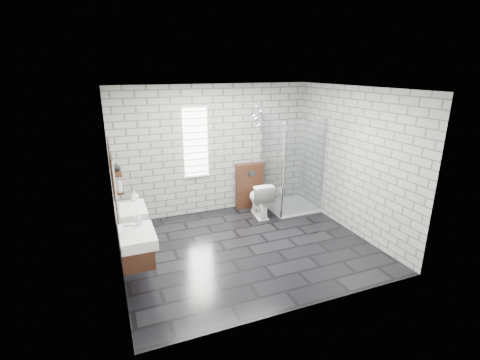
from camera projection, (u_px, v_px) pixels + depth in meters
floor at (247, 246)px, 6.14m from camera, size 4.20×3.60×0.02m
ceiling at (248, 88)px, 5.30m from camera, size 4.20×3.60×0.02m
wall_back at (214, 150)px, 7.32m from camera, size 4.20×0.02×2.70m
wall_front at (307, 214)px, 4.12m from camera, size 4.20×0.02×2.70m
wall_left at (112, 189)px, 4.97m from camera, size 0.02×3.60×2.70m
wall_right at (352, 161)px, 6.46m from camera, size 0.02×3.60×2.70m
vanity_left at (134, 239)px, 4.78m from camera, size 0.47×0.70×1.57m
vanity_right at (128, 213)px, 5.62m from camera, size 0.47×0.70×1.57m
shelf_lower at (119, 191)px, 4.97m from camera, size 0.14×0.30×0.03m
shelf_upper at (117, 174)px, 4.89m from camera, size 0.14×0.30×0.03m
window at (196, 142)px, 7.09m from camera, size 0.56×0.05×1.48m
cistern_panel at (249, 185)px, 7.75m from camera, size 0.60×0.20×1.00m
flush_plate at (251, 174)px, 7.57m from camera, size 0.18×0.01×0.12m
shower_enclosure at (290, 188)px, 7.56m from camera, size 1.00×1.00×2.03m
pendant_cluster at (257, 115)px, 6.98m from camera, size 0.27×0.26×0.86m
toilet at (260, 199)px, 7.30m from camera, size 0.50×0.78×0.76m
soap_bottle_a at (139, 219)px, 4.95m from camera, size 0.09×0.10×0.18m
soap_bottle_b at (134, 196)px, 5.88m from camera, size 0.14×0.14×0.16m
soap_bottle_c at (119, 185)px, 4.84m from camera, size 0.09×0.09×0.23m
vase at (116, 167)px, 4.94m from camera, size 0.15×0.15×0.12m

